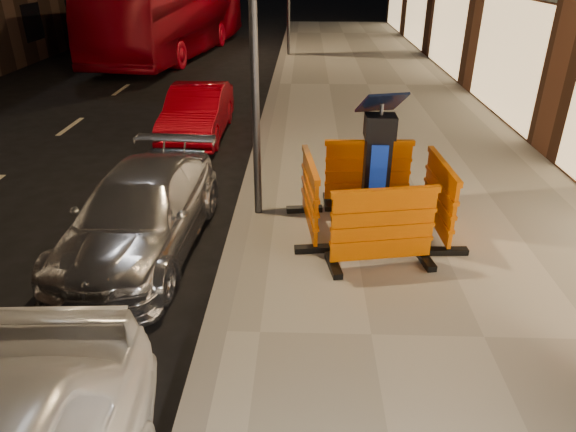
{
  "coord_description": "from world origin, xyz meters",
  "views": [
    {
      "loc": [
        0.99,
        -4.5,
        3.91
      ],
      "look_at": [
        0.8,
        1.0,
        1.1
      ],
      "focal_mm": 32.0,
      "sensor_mm": 36.0,
      "label": 1
    }
  ],
  "objects_px": {
    "parking_kiosk": "(377,169)",
    "barrier_bldgside": "(439,198)",
    "bus_doubledecker": "(178,54)",
    "barrier_front": "(383,228)",
    "barrier_kerbside": "(310,197)",
    "barrier_back": "(367,173)",
    "car_red": "(200,136)",
    "car_silver": "(146,248)"
  },
  "relations": [
    {
      "from": "parking_kiosk",
      "to": "barrier_bldgside",
      "type": "xyz_separation_m",
      "value": [
        0.95,
        0.0,
        -0.45
      ]
    },
    {
      "from": "barrier_bldgside",
      "to": "bus_doubledecker",
      "type": "relative_size",
      "value": 0.12
    },
    {
      "from": "barrier_front",
      "to": "barrier_kerbside",
      "type": "xyz_separation_m",
      "value": [
        -0.95,
        0.95,
        0.0
      ]
    },
    {
      "from": "barrier_back",
      "to": "barrier_kerbside",
      "type": "relative_size",
      "value": 1.0
    },
    {
      "from": "barrier_front",
      "to": "car_red",
      "type": "xyz_separation_m",
      "value": [
        -3.58,
        5.89,
        -0.71
      ]
    },
    {
      "from": "car_silver",
      "to": "car_red",
      "type": "height_order",
      "value": "car_red"
    },
    {
      "from": "car_silver",
      "to": "bus_doubledecker",
      "type": "height_order",
      "value": "bus_doubledecker"
    },
    {
      "from": "barrier_front",
      "to": "car_silver",
      "type": "bearing_deg",
      "value": 160.47
    },
    {
      "from": "car_red",
      "to": "bus_doubledecker",
      "type": "bearing_deg",
      "value": 105.13
    },
    {
      "from": "barrier_kerbside",
      "to": "car_silver",
      "type": "height_order",
      "value": "barrier_kerbside"
    },
    {
      "from": "barrier_front",
      "to": "barrier_back",
      "type": "relative_size",
      "value": 1.0
    },
    {
      "from": "barrier_kerbside",
      "to": "barrier_front",
      "type": "bearing_deg",
      "value": -142.01
    },
    {
      "from": "car_red",
      "to": "bus_doubledecker",
      "type": "distance_m",
      "value": 11.84
    },
    {
      "from": "barrier_back",
      "to": "barrier_kerbside",
      "type": "bearing_deg",
      "value": -137.01
    },
    {
      "from": "barrier_back",
      "to": "barrier_kerbside",
      "type": "xyz_separation_m",
      "value": [
        -0.95,
        -0.95,
        0.0
      ]
    },
    {
      "from": "parking_kiosk",
      "to": "barrier_front",
      "type": "bearing_deg",
      "value": -95.01
    },
    {
      "from": "barrier_bldgside",
      "to": "car_silver",
      "type": "distance_m",
      "value": 4.41
    },
    {
      "from": "barrier_back",
      "to": "car_red",
      "type": "bearing_deg",
      "value": 129.93
    },
    {
      "from": "barrier_front",
      "to": "car_red",
      "type": "relative_size",
      "value": 0.4
    },
    {
      "from": "barrier_bldgside",
      "to": "bus_doubledecker",
      "type": "xyz_separation_m",
      "value": [
        -7.66,
        16.36,
        -0.71
      ]
    },
    {
      "from": "barrier_kerbside",
      "to": "barrier_bldgside",
      "type": "distance_m",
      "value": 1.9
    },
    {
      "from": "parking_kiosk",
      "to": "car_silver",
      "type": "distance_m",
      "value": 3.6
    },
    {
      "from": "barrier_kerbside",
      "to": "bus_doubledecker",
      "type": "xyz_separation_m",
      "value": [
        -5.76,
        16.36,
        -0.71
      ]
    },
    {
      "from": "parking_kiosk",
      "to": "barrier_back",
      "type": "relative_size",
      "value": 1.4
    },
    {
      "from": "barrier_kerbside",
      "to": "car_red",
      "type": "xyz_separation_m",
      "value": [
        -2.63,
        4.94,
        -0.71
      ]
    },
    {
      "from": "parking_kiosk",
      "to": "car_red",
      "type": "height_order",
      "value": "parking_kiosk"
    },
    {
      "from": "barrier_front",
      "to": "barrier_bldgside",
      "type": "height_order",
      "value": "same"
    },
    {
      "from": "parking_kiosk",
      "to": "bus_doubledecker",
      "type": "bearing_deg",
      "value": 107.29
    },
    {
      "from": "car_red",
      "to": "bus_doubledecker",
      "type": "height_order",
      "value": "bus_doubledecker"
    },
    {
      "from": "barrier_bldgside",
      "to": "car_red",
      "type": "bearing_deg",
      "value": 39.54
    },
    {
      "from": "car_red",
      "to": "bus_doubledecker",
      "type": "xyz_separation_m",
      "value": [
        -3.13,
        11.42,
        0.0
      ]
    },
    {
      "from": "bus_doubledecker",
      "to": "barrier_back",
      "type": "bearing_deg",
      "value": -59.35
    },
    {
      "from": "parking_kiosk",
      "to": "barrier_back",
      "type": "height_order",
      "value": "parking_kiosk"
    },
    {
      "from": "parking_kiosk",
      "to": "barrier_bldgside",
      "type": "height_order",
      "value": "parking_kiosk"
    },
    {
      "from": "barrier_back",
      "to": "car_silver",
      "type": "bearing_deg",
      "value": -160.51
    },
    {
      "from": "car_red",
      "to": "bus_doubledecker",
      "type": "relative_size",
      "value": 0.29
    },
    {
      "from": "parking_kiosk",
      "to": "barrier_front",
      "type": "height_order",
      "value": "parking_kiosk"
    },
    {
      "from": "barrier_back",
      "to": "car_silver",
      "type": "distance_m",
      "value": 3.71
    },
    {
      "from": "barrier_bldgside",
      "to": "bus_doubledecker",
      "type": "height_order",
      "value": "bus_doubledecker"
    },
    {
      "from": "parking_kiosk",
      "to": "barrier_front",
      "type": "distance_m",
      "value": 1.05
    },
    {
      "from": "barrier_bldgside",
      "to": "car_red",
      "type": "xyz_separation_m",
      "value": [
        -4.53,
        4.94,
        -0.71
      ]
    },
    {
      "from": "car_red",
      "to": "barrier_front",
      "type": "bearing_deg",
      "value": -58.85
    }
  ]
}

